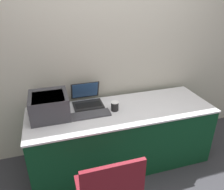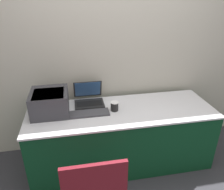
% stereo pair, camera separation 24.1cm
% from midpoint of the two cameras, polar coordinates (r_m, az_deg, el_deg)
% --- Properties ---
extents(ground_plane, '(14.00, 14.00, 0.00)m').
position_cam_midpoint_polar(ground_plane, '(2.68, 6.81, -21.55)').
color(ground_plane, '#333338').
extents(wall_back, '(8.00, 0.05, 2.60)m').
position_cam_midpoint_polar(wall_back, '(2.70, 3.11, 11.48)').
color(wall_back, '#B7B2A3').
rests_on(wall_back, ground_plane).
extents(table, '(2.12, 0.73, 0.73)m').
position_cam_midpoint_polar(table, '(2.69, 4.99, -10.75)').
color(table, '#0C381E').
rests_on(table, ground_plane).
extents(printer, '(0.40, 0.40, 0.25)m').
position_cam_midpoint_polar(printer, '(2.43, -13.24, -1.76)').
color(printer, '#333338').
rests_on(printer, table).
extents(laptop_left, '(0.34, 0.33, 0.24)m').
position_cam_midpoint_polar(laptop_left, '(2.62, -3.49, -0.92)').
color(laptop_left, black).
rests_on(laptop_left, table).
extents(external_keyboard, '(0.46, 0.15, 0.02)m').
position_cam_midpoint_polar(external_keyboard, '(2.39, -3.32, -4.92)').
color(external_keyboard, '#3D3D42').
rests_on(external_keyboard, table).
extents(coffee_cup, '(0.09, 0.09, 0.11)m').
position_cam_midpoint_polar(coffee_cup, '(2.45, 3.48, -3.01)').
color(coffee_cup, black).
rests_on(coffee_cup, table).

